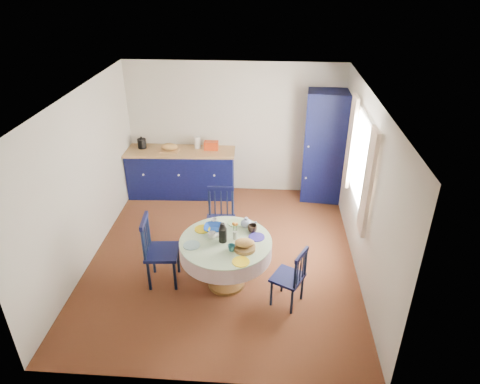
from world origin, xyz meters
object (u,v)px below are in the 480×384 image
(chair_far, at_px, (221,219))
(chair_right, at_px, (290,277))
(pantry_cabinet, at_px, (324,147))
(mug_a, at_px, (212,236))
(chair_left, at_px, (159,250))
(cobalt_bowl, at_px, (214,228))
(kitchen_counter, at_px, (181,172))
(dining_table, at_px, (226,248))
(mug_c, at_px, (252,228))
(mug_d, at_px, (214,221))
(mug_b, at_px, (231,248))

(chair_far, relative_size, chair_right, 1.15)
(pantry_cabinet, relative_size, mug_a, 17.87)
(chair_left, bearing_deg, cobalt_bowl, -78.44)
(kitchen_counter, xyz_separation_m, dining_table, (1.13, -2.61, 0.16))
(kitchen_counter, distance_m, chair_far, 1.94)
(mug_c, xyz_separation_m, cobalt_bowl, (-0.54, -0.01, -0.02))
(mug_a, xyz_separation_m, mug_c, (0.53, 0.20, 0.01))
(pantry_cabinet, xyz_separation_m, mug_d, (-1.75, -2.25, -0.24))
(dining_table, height_order, chair_far, dining_table)
(dining_table, bearing_deg, cobalt_bowl, 130.23)
(kitchen_counter, relative_size, cobalt_bowl, 7.72)
(chair_far, height_order, cobalt_bowl, chair_far)
(mug_c, bearing_deg, kitchen_counter, 121.76)
(dining_table, bearing_deg, mug_c, 35.34)
(chair_left, distance_m, chair_right, 1.83)
(kitchen_counter, height_order, chair_far, kitchen_counter)
(dining_table, relative_size, chair_right, 1.42)
(cobalt_bowl, bearing_deg, mug_c, 0.56)
(mug_b, xyz_separation_m, cobalt_bowl, (-0.29, 0.45, -0.01))
(pantry_cabinet, relative_size, mug_c, 15.72)
(kitchen_counter, xyz_separation_m, mug_d, (0.91, -2.21, 0.32))
(chair_left, bearing_deg, mug_a, -93.41)
(dining_table, relative_size, mug_b, 12.81)
(mug_c, relative_size, cobalt_bowl, 0.49)
(mug_a, distance_m, mug_c, 0.57)
(cobalt_bowl, bearing_deg, chair_far, 88.50)
(mug_b, height_order, mug_c, mug_c)
(mug_d, bearing_deg, dining_table, -61.65)
(mug_c, distance_m, mug_d, 0.58)
(mug_a, bearing_deg, pantry_cabinet, 56.53)
(mug_b, bearing_deg, mug_a, 137.85)
(kitchen_counter, distance_m, mug_a, 2.76)
(kitchen_counter, bearing_deg, mug_b, -69.38)
(mug_d, bearing_deg, pantry_cabinet, 52.12)
(dining_table, bearing_deg, pantry_cabinet, 59.90)
(pantry_cabinet, bearing_deg, mug_c, -111.16)
(pantry_cabinet, relative_size, chair_far, 2.07)
(mug_a, relative_size, mug_d, 1.27)
(mug_d, bearing_deg, chair_left, -152.20)
(mug_b, bearing_deg, chair_far, 103.39)
(chair_right, xyz_separation_m, cobalt_bowl, (-1.06, 0.55, 0.34))
(dining_table, xyz_separation_m, mug_d, (-0.21, 0.40, 0.16))
(chair_left, height_order, mug_d, chair_left)
(chair_right, xyz_separation_m, mug_d, (-1.07, 0.71, 0.35))
(mug_a, height_order, mug_d, mug_a)
(mug_d, distance_m, cobalt_bowl, 0.17)
(kitchen_counter, distance_m, cobalt_bowl, 2.57)
(dining_table, xyz_separation_m, cobalt_bowl, (-0.20, 0.23, 0.15))
(chair_right, height_order, mug_a, chair_right)
(chair_far, height_order, mug_d, chair_far)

